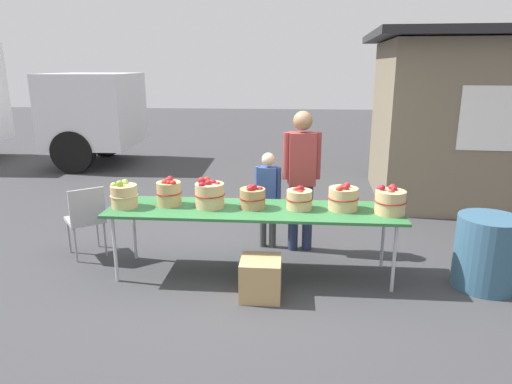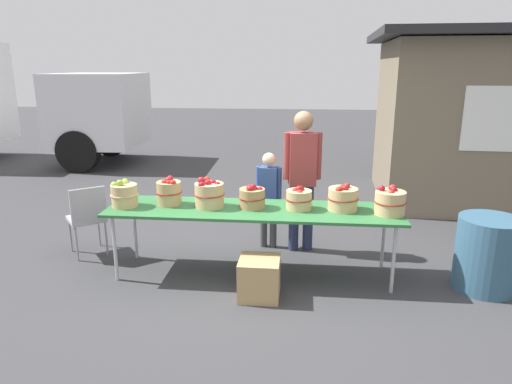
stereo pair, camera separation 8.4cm
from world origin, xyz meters
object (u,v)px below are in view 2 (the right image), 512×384
(apple_basket_red_1, at_px, (209,194))
(folding_chair, at_px, (87,215))
(apple_basket_red_5, at_px, (390,202))
(child_customer, at_px, (269,193))
(apple_basket_red_0, at_px, (169,192))
(apple_basket_red_2, at_px, (252,197))
(vendor_adult, at_px, (302,171))
(produce_crate, at_px, (259,278))
(market_table, at_px, (253,212))
(trash_barrel, at_px, (487,254))
(apple_basket_red_3, at_px, (299,199))
(apple_basket_red_4, at_px, (343,198))
(apple_basket_green_0, at_px, (124,195))

(apple_basket_red_1, bearing_deg, folding_chair, 169.01)
(apple_basket_red_5, distance_m, child_customer, 1.55)
(apple_basket_red_0, xyz_separation_m, apple_basket_red_2, (0.91, -0.03, -0.02))
(vendor_adult, distance_m, produce_crate, 1.54)
(market_table, distance_m, trash_barrel, 2.41)
(produce_crate, bearing_deg, folding_chair, 158.74)
(trash_barrel, bearing_deg, apple_basket_red_1, 177.56)
(market_table, bearing_deg, apple_basket_red_3, 4.07)
(apple_basket_red_4, xyz_separation_m, trash_barrel, (1.45, -0.15, -0.50))
(apple_basket_red_2, relative_size, trash_barrel, 0.38)
(apple_basket_green_0, xyz_separation_m, child_customer, (1.49, 0.85, -0.17))
(apple_basket_red_1, bearing_deg, apple_basket_red_3, 0.93)
(vendor_adult, bearing_deg, apple_basket_red_2, 47.26)
(apple_basket_red_0, distance_m, produce_crate, 1.37)
(folding_chair, height_order, trash_barrel, folding_chair)
(apple_basket_red_3, relative_size, apple_basket_red_5, 0.88)
(trash_barrel, xyz_separation_m, produce_crate, (-2.27, -0.41, -0.18))
(apple_basket_red_2, relative_size, folding_chair, 0.34)
(market_table, height_order, apple_basket_red_1, apple_basket_red_1)
(child_customer, bearing_deg, folding_chair, 20.87)
(apple_basket_red_3, height_order, trash_barrel, apple_basket_red_3)
(folding_chair, height_order, produce_crate, folding_chair)
(apple_basket_red_5, height_order, child_customer, child_customer)
(apple_basket_red_1, distance_m, apple_basket_red_3, 0.95)
(apple_basket_red_5, bearing_deg, child_customer, 146.98)
(apple_basket_red_4, height_order, trash_barrel, apple_basket_red_4)
(produce_crate, bearing_deg, apple_basket_red_4, 34.29)
(apple_basket_red_4, xyz_separation_m, folding_chair, (-2.94, 0.27, -0.37))
(apple_basket_red_2, bearing_deg, trash_barrel, -3.19)
(apple_basket_red_0, bearing_deg, trash_barrel, -2.75)
(apple_basket_green_0, relative_size, folding_chair, 0.35)
(apple_basket_red_1, distance_m, trash_barrel, 2.91)
(apple_basket_red_1, relative_size, apple_basket_red_2, 1.13)
(apple_basket_red_0, distance_m, apple_basket_red_2, 0.91)
(apple_basket_red_1, bearing_deg, child_customer, 53.26)
(apple_basket_red_3, height_order, folding_chair, apple_basket_red_3)
(apple_basket_green_0, distance_m, trash_barrel, 3.80)
(apple_basket_green_0, relative_size, apple_basket_red_4, 0.93)
(vendor_adult, xyz_separation_m, produce_crate, (-0.39, -1.25, -0.81))
(apple_basket_red_2, xyz_separation_m, produce_crate, (0.13, -0.54, -0.67))
(apple_basket_red_4, xyz_separation_m, child_customer, (-0.83, 0.74, -0.17))
(market_table, height_order, apple_basket_red_2, apple_basket_red_2)
(apple_basket_red_4, bearing_deg, apple_basket_red_0, 179.87)
(apple_basket_red_0, relative_size, produce_crate, 0.79)
(apple_basket_red_2, bearing_deg, folding_chair, 171.83)
(vendor_adult, bearing_deg, child_customer, -13.88)
(apple_basket_green_0, bearing_deg, apple_basket_red_1, 4.56)
(trash_barrel, bearing_deg, apple_basket_red_4, 173.91)
(apple_basket_red_0, xyz_separation_m, vendor_adult, (1.43, 0.69, 0.12))
(apple_basket_red_0, height_order, vendor_adult, vendor_adult)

